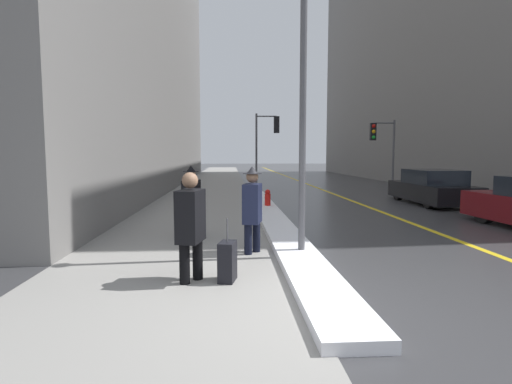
{
  "coord_description": "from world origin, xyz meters",
  "views": [
    {
      "loc": [
        -0.99,
        -4.79,
        1.87
      ],
      "look_at": [
        -0.4,
        4.0,
        1.05
      ],
      "focal_mm": 28.0,
      "sensor_mm": 36.0,
      "label": 1
    }
  ],
  "objects_px": {
    "pedestrian_in_glasses": "(252,206)",
    "rolling_suitcase": "(227,262)",
    "traffic_light_near": "(268,135)",
    "lamp_post": "(303,71)",
    "fire_hydrant": "(268,200)",
    "traffic_light_far": "(381,140)",
    "pedestrian_nearside": "(191,222)",
    "pedestrian_with_shoulder_bag": "(192,199)",
    "parked_car_black": "(432,188)"
  },
  "relations": [
    {
      "from": "parked_car_black",
      "to": "pedestrian_with_shoulder_bag",
      "type": "bearing_deg",
      "value": 124.17
    },
    {
      "from": "traffic_light_far",
      "to": "fire_hydrant",
      "type": "relative_size",
      "value": 5.24
    },
    {
      "from": "traffic_light_far",
      "to": "parked_car_black",
      "type": "relative_size",
      "value": 0.86
    },
    {
      "from": "traffic_light_near",
      "to": "lamp_post",
      "type": "bearing_deg",
      "value": -90.07
    },
    {
      "from": "traffic_light_near",
      "to": "pedestrian_with_shoulder_bag",
      "type": "bearing_deg",
      "value": -99.95
    },
    {
      "from": "traffic_light_far",
      "to": "pedestrian_in_glasses",
      "type": "bearing_deg",
      "value": 63.25
    },
    {
      "from": "traffic_light_near",
      "to": "pedestrian_nearside",
      "type": "distance_m",
      "value": 16.42
    },
    {
      "from": "rolling_suitcase",
      "to": "traffic_light_near",
      "type": "bearing_deg",
      "value": -174.47
    },
    {
      "from": "lamp_post",
      "to": "parked_car_black",
      "type": "bearing_deg",
      "value": 49.73
    },
    {
      "from": "lamp_post",
      "to": "pedestrian_in_glasses",
      "type": "xyz_separation_m",
      "value": [
        -0.88,
        0.34,
        -2.42
      ]
    },
    {
      "from": "lamp_post",
      "to": "traffic_light_far",
      "type": "xyz_separation_m",
      "value": [
        6.6,
        13.37,
        -0.68
      ]
    },
    {
      "from": "traffic_light_far",
      "to": "pedestrian_nearside",
      "type": "relative_size",
      "value": 2.26
    },
    {
      "from": "lamp_post",
      "to": "pedestrian_with_shoulder_bag",
      "type": "xyz_separation_m",
      "value": [
        -2.16,
        1.91,
        -2.44
      ]
    },
    {
      "from": "lamp_post",
      "to": "pedestrian_with_shoulder_bag",
      "type": "distance_m",
      "value": 3.78
    },
    {
      "from": "fire_hydrant",
      "to": "pedestrian_nearside",
      "type": "bearing_deg",
      "value": -103.68
    },
    {
      "from": "rolling_suitcase",
      "to": "fire_hydrant",
      "type": "bearing_deg",
      "value": -176.61
    },
    {
      "from": "rolling_suitcase",
      "to": "fire_hydrant",
      "type": "height_order",
      "value": "rolling_suitcase"
    },
    {
      "from": "traffic_light_far",
      "to": "lamp_post",
      "type": "bearing_deg",
      "value": 66.83
    },
    {
      "from": "traffic_light_far",
      "to": "parked_car_black",
      "type": "xyz_separation_m",
      "value": [
        -0.19,
        -5.81,
        -2.04
      ]
    },
    {
      "from": "pedestrian_nearside",
      "to": "fire_hydrant",
      "type": "xyz_separation_m",
      "value": [
        1.87,
        7.67,
        -0.56
      ]
    },
    {
      "from": "pedestrian_with_shoulder_bag",
      "to": "pedestrian_nearside",
      "type": "bearing_deg",
      "value": 18.34
    },
    {
      "from": "lamp_post",
      "to": "fire_hydrant",
      "type": "bearing_deg",
      "value": 90.06
    },
    {
      "from": "pedestrian_with_shoulder_bag",
      "to": "rolling_suitcase",
      "type": "xyz_separation_m",
      "value": [
        0.82,
        -3.23,
        -0.59
      ]
    },
    {
      "from": "traffic_light_far",
      "to": "parked_car_black",
      "type": "bearing_deg",
      "value": 91.22
    },
    {
      "from": "traffic_light_near",
      "to": "parked_car_black",
      "type": "distance_m",
      "value": 9.4
    },
    {
      "from": "lamp_post",
      "to": "pedestrian_with_shoulder_bag",
      "type": "height_order",
      "value": "lamp_post"
    },
    {
      "from": "pedestrian_in_glasses",
      "to": "rolling_suitcase",
      "type": "bearing_deg",
      "value": -2.29
    },
    {
      "from": "lamp_post",
      "to": "pedestrian_in_glasses",
      "type": "relative_size",
      "value": 3.41
    },
    {
      "from": "pedestrian_in_glasses",
      "to": "rolling_suitcase",
      "type": "relative_size",
      "value": 1.75
    },
    {
      "from": "pedestrian_in_glasses",
      "to": "traffic_light_far",
      "type": "bearing_deg",
      "value": 163.42
    },
    {
      "from": "fire_hydrant",
      "to": "rolling_suitcase",
      "type": "bearing_deg",
      "value": -99.86
    },
    {
      "from": "lamp_post",
      "to": "pedestrian_nearside",
      "type": "distance_m",
      "value": 3.34
    },
    {
      "from": "pedestrian_with_shoulder_bag",
      "to": "rolling_suitcase",
      "type": "relative_size",
      "value": 1.72
    },
    {
      "from": "traffic_light_near",
      "to": "pedestrian_with_shoulder_bag",
      "type": "xyz_separation_m",
      "value": [
        -3.0,
        -12.85,
        -2.08
      ]
    },
    {
      "from": "pedestrian_in_glasses",
      "to": "traffic_light_near",
      "type": "bearing_deg",
      "value": -173.54
    },
    {
      "from": "lamp_post",
      "to": "parked_car_black",
      "type": "height_order",
      "value": "lamp_post"
    },
    {
      "from": "traffic_light_near",
      "to": "traffic_light_far",
      "type": "height_order",
      "value": "traffic_light_near"
    },
    {
      "from": "traffic_light_near",
      "to": "pedestrian_in_glasses",
      "type": "height_order",
      "value": "traffic_light_near"
    },
    {
      "from": "traffic_light_near",
      "to": "pedestrian_nearside",
      "type": "height_order",
      "value": "traffic_light_near"
    },
    {
      "from": "pedestrian_nearside",
      "to": "lamp_post",
      "type": "bearing_deg",
      "value": 138.14
    },
    {
      "from": "traffic_light_far",
      "to": "rolling_suitcase",
      "type": "xyz_separation_m",
      "value": [
        -7.94,
        -14.7,
        -2.35
      ]
    },
    {
      "from": "lamp_post",
      "to": "pedestrian_nearside",
      "type": "bearing_deg",
      "value": -145.11
    },
    {
      "from": "traffic_light_near",
      "to": "parked_car_black",
      "type": "relative_size",
      "value": 0.96
    },
    {
      "from": "pedestrian_in_glasses",
      "to": "pedestrian_nearside",
      "type": "bearing_deg",
      "value": -17.86
    },
    {
      "from": "traffic_light_far",
      "to": "pedestrian_nearside",
      "type": "bearing_deg",
      "value": 63.1
    },
    {
      "from": "traffic_light_far",
      "to": "fire_hydrant",
      "type": "distance_m",
      "value": 9.9
    },
    {
      "from": "lamp_post",
      "to": "traffic_light_far",
      "type": "height_order",
      "value": "lamp_post"
    },
    {
      "from": "parked_car_black",
      "to": "fire_hydrant",
      "type": "distance_m",
      "value": 6.53
    },
    {
      "from": "traffic_light_far",
      "to": "rolling_suitcase",
      "type": "distance_m",
      "value": 16.87
    },
    {
      "from": "traffic_light_near",
      "to": "rolling_suitcase",
      "type": "xyz_separation_m",
      "value": [
        -2.18,
        -16.08,
        -2.67
      ]
    }
  ]
}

